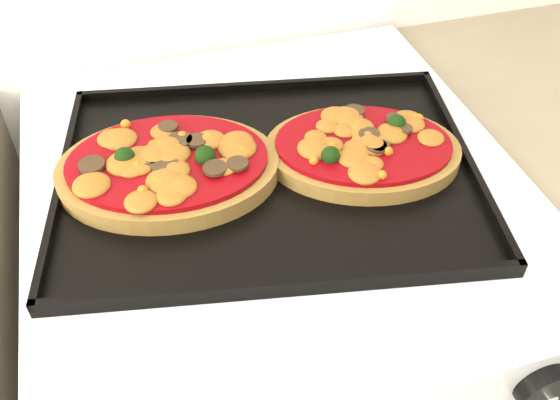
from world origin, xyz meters
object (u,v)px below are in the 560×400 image
object	(u,v)px
baking_tray	(268,171)
pizza_left	(168,165)
pizza_right	(363,148)
stove	(274,368)

from	to	relation	value
baking_tray	pizza_left	size ratio (longest dim) A/B	1.90
pizza_left	pizza_right	size ratio (longest dim) A/B	1.10
stove	pizza_right	xyz separation A→B (m)	(0.11, -0.02, 0.48)
stove	pizza_right	bearing A→B (deg)	-13.10
baking_tray	pizza_right	world-z (taller)	pizza_right
pizza_left	pizza_right	distance (m)	0.23
baking_tray	pizza_right	distance (m)	0.12
stove	baking_tray	bearing A→B (deg)	-121.21
pizza_right	baking_tray	bearing A→B (deg)	175.73
baking_tray	pizza_right	bearing A→B (deg)	6.42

